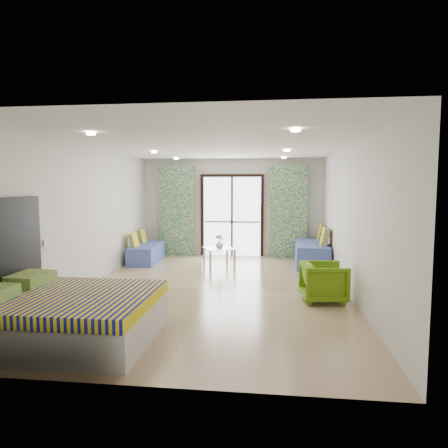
# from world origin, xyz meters

# --- Properties ---
(floor) EXTENTS (5.00, 7.50, 0.01)m
(floor) POSITION_xyz_m (0.00, 0.00, 0.00)
(floor) COLOR #967959
(floor) RESTS_ON ground
(ceiling) EXTENTS (5.00, 7.50, 0.01)m
(ceiling) POSITION_xyz_m (0.00, 0.00, 2.70)
(ceiling) COLOR silver
(ceiling) RESTS_ON ground
(wall_back) EXTENTS (5.00, 0.01, 2.70)m
(wall_back) POSITION_xyz_m (0.00, 3.75, 1.35)
(wall_back) COLOR silver
(wall_back) RESTS_ON ground
(wall_front) EXTENTS (5.00, 0.01, 2.70)m
(wall_front) POSITION_xyz_m (0.00, -3.75, 1.35)
(wall_front) COLOR silver
(wall_front) RESTS_ON ground
(wall_left) EXTENTS (0.01, 7.50, 2.70)m
(wall_left) POSITION_xyz_m (-2.50, 0.00, 1.35)
(wall_left) COLOR silver
(wall_left) RESTS_ON ground
(wall_right) EXTENTS (0.01, 7.50, 2.70)m
(wall_right) POSITION_xyz_m (2.50, 0.00, 1.35)
(wall_right) COLOR silver
(wall_right) RESTS_ON ground
(balcony_door) EXTENTS (1.76, 0.08, 2.28)m
(balcony_door) POSITION_xyz_m (0.00, 3.72, 1.26)
(balcony_door) COLOR black
(balcony_door) RESTS_ON floor
(balcony_rail) EXTENTS (1.52, 0.03, 0.04)m
(balcony_rail) POSITION_xyz_m (0.00, 3.73, 0.95)
(balcony_rail) COLOR #595451
(balcony_rail) RESTS_ON balcony_door
(curtain_left) EXTENTS (1.00, 0.10, 2.50)m
(curtain_left) POSITION_xyz_m (-1.55, 3.57, 1.25)
(curtain_left) COLOR silver
(curtain_left) RESTS_ON floor
(curtain_right) EXTENTS (1.00, 0.10, 2.50)m
(curtain_right) POSITION_xyz_m (1.55, 3.57, 1.25)
(curtain_right) COLOR silver
(curtain_right) RESTS_ON floor
(downlight_a) EXTENTS (0.12, 0.12, 0.02)m
(downlight_a) POSITION_xyz_m (-1.40, -2.00, 2.67)
(downlight_a) COLOR #FFE0B2
(downlight_a) RESTS_ON ceiling
(downlight_b) EXTENTS (0.12, 0.12, 0.02)m
(downlight_b) POSITION_xyz_m (1.40, -2.00, 2.67)
(downlight_b) COLOR #FFE0B2
(downlight_b) RESTS_ON ceiling
(downlight_c) EXTENTS (0.12, 0.12, 0.02)m
(downlight_c) POSITION_xyz_m (-1.40, 1.00, 2.67)
(downlight_c) COLOR #FFE0B2
(downlight_c) RESTS_ON ceiling
(downlight_d) EXTENTS (0.12, 0.12, 0.02)m
(downlight_d) POSITION_xyz_m (1.40, 1.00, 2.67)
(downlight_d) COLOR #FFE0B2
(downlight_d) RESTS_ON ceiling
(downlight_e) EXTENTS (0.12, 0.12, 0.02)m
(downlight_e) POSITION_xyz_m (-1.40, 3.00, 2.67)
(downlight_e) COLOR #FFE0B2
(downlight_e) RESTS_ON ceiling
(downlight_f) EXTENTS (0.12, 0.12, 0.02)m
(downlight_f) POSITION_xyz_m (1.40, 3.00, 2.67)
(downlight_f) COLOR #FFE0B2
(downlight_f) RESTS_ON ceiling
(switch_plate) EXTENTS (0.02, 0.10, 0.10)m
(switch_plate) POSITION_xyz_m (-2.47, -1.45, 1.05)
(switch_plate) COLOR silver
(switch_plate) RESTS_ON wall_left
(bed) EXTENTS (2.16, 1.76, 0.75)m
(bed) POSITION_xyz_m (-1.48, -2.70, 0.31)
(bed) COLOR silver
(bed) RESTS_ON floor
(daybed_left) EXTENTS (0.71, 1.64, 0.79)m
(daybed_left) POSITION_xyz_m (-2.11, 2.53, 0.25)
(daybed_left) COLOR #4458A2
(daybed_left) RESTS_ON floor
(daybed_right) EXTENTS (0.84, 2.01, 0.98)m
(daybed_right) POSITION_xyz_m (2.12, 2.68, 0.30)
(daybed_right) COLOR #4458A2
(daybed_right) RESTS_ON floor
(coffee_table) EXTENTS (0.91, 0.91, 0.79)m
(coffee_table) POSITION_xyz_m (-0.16, 2.13, 0.40)
(coffee_table) COLOR silver
(coffee_table) RESTS_ON floor
(vase) EXTENTS (0.21, 0.22, 0.19)m
(vase) POSITION_xyz_m (-0.14, 2.08, 0.55)
(vase) COLOR white
(vase) RESTS_ON coffee_table
(armchair) EXTENTS (0.73, 0.77, 0.73)m
(armchair) POSITION_xyz_m (1.99, -0.58, 0.36)
(armchair) COLOR #5C8F12
(armchair) RESTS_ON floor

